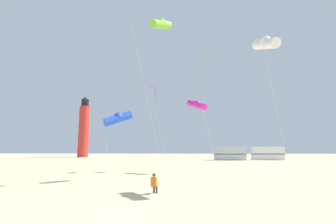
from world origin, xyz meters
TOP-DOWN VIEW (x-y plane):
  - kite_flyer_standing at (0.86, 7.55)m, footprint 0.38×0.54m
  - kite_tube_magenta at (4.37, 19.99)m, footprint 3.34×3.23m
  - kite_diamond_violet at (-0.37, 21.21)m, footprint 2.33×2.28m
  - kite_tube_blue at (-2.79, 13.34)m, footprint 2.48×2.30m
  - kite_tube_lime at (0.87, 12.26)m, footprint 3.41×3.71m
  - kite_diamond_orange at (5.87, 22.57)m, footprint 1.92×1.92m
  - kite_tube_white at (8.26, 9.18)m, footprint 1.56×2.59m
  - lighthouse_distant at (-23.81, 59.97)m, footprint 2.80×2.80m
  - rv_van_silver at (13.09, 46.18)m, footprint 6.49×2.47m
  - rv_van_white at (21.35, 47.35)m, footprint 6.55×2.68m

SIDE VIEW (x-z plane):
  - kite_flyer_standing at x=0.86m, z-range 0.03..1.19m
  - rv_van_silver at x=13.09m, z-range -0.01..2.79m
  - rv_van_white at x=21.35m, z-range -0.01..2.79m
  - kite_tube_blue at x=-2.79m, z-range 2.19..7.97m
  - kite_tube_magenta at x=4.37m, z-range 3.32..11.37m
  - lighthouse_distant at x=-23.81m, z-range -0.56..16.24m
  - kite_diamond_violet at x=-0.37m, z-range 4.29..14.10m
  - kite_tube_white at x=8.26m, z-range 4.49..14.88m
  - kite_tube_lime at x=0.87m, z-range 6.08..19.67m
  - kite_diamond_orange at x=5.87m, z-range 5.97..19.79m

